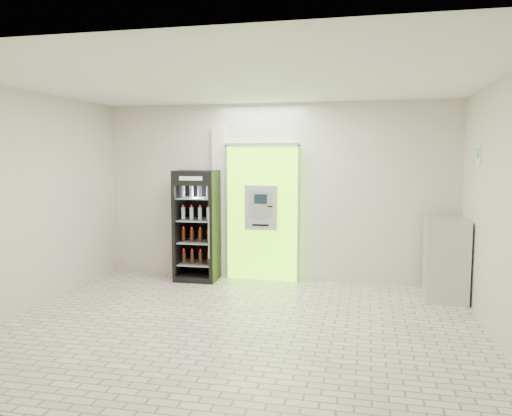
% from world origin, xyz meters
% --- Properties ---
extents(ground, '(6.00, 6.00, 0.00)m').
position_xyz_m(ground, '(0.00, 0.00, 0.00)').
color(ground, beige).
rests_on(ground, ground).
extents(room_shell, '(6.00, 6.00, 6.00)m').
position_xyz_m(room_shell, '(0.00, 0.00, 1.84)').
color(room_shell, beige).
rests_on(room_shell, ground).
extents(atm_assembly, '(1.30, 0.24, 2.33)m').
position_xyz_m(atm_assembly, '(-0.20, 2.41, 1.17)').
color(atm_assembly, '#82F311').
rests_on(atm_assembly, ground).
extents(pillar, '(0.22, 0.11, 2.60)m').
position_xyz_m(pillar, '(-0.98, 2.45, 1.30)').
color(pillar, silver).
rests_on(pillar, ground).
extents(beverage_cooler, '(0.72, 0.68, 1.87)m').
position_xyz_m(beverage_cooler, '(-1.28, 2.19, 0.90)').
color(beverage_cooler, black).
rests_on(beverage_cooler, ground).
extents(steel_cabinet, '(0.65, 0.92, 1.19)m').
position_xyz_m(steel_cabinet, '(2.69, 1.90, 0.60)').
color(steel_cabinet, '#B4B7BD').
rests_on(steel_cabinet, ground).
extents(exit_sign, '(0.02, 0.22, 0.26)m').
position_xyz_m(exit_sign, '(2.99, 1.40, 2.12)').
color(exit_sign, white).
rests_on(exit_sign, room_shell).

